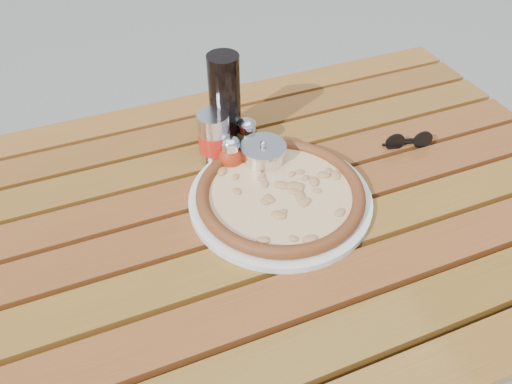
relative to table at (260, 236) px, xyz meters
name	(u,v)px	position (x,y,z in m)	size (l,w,h in m)	color
table	(260,236)	(0.00, 0.00, 0.00)	(1.40, 0.90, 0.75)	#3A1E0D
plate	(280,199)	(0.05, 0.01, 0.08)	(0.36, 0.36, 0.01)	silver
pizza	(280,193)	(0.05, 0.01, 0.10)	(0.44, 0.44, 0.03)	#FFE9B6
pepper_shaker	(231,154)	(-0.01, 0.14, 0.11)	(0.06, 0.06, 0.08)	#B63214
oregano_shaker	(247,136)	(0.05, 0.19, 0.11)	(0.06, 0.06, 0.08)	#363B17
dark_bottle	(225,104)	(0.01, 0.22, 0.19)	(0.07, 0.07, 0.22)	black
soda_can	(214,139)	(-0.03, 0.17, 0.13)	(0.09, 0.09, 0.12)	silver
olive_oil_cruet	(225,101)	(0.02, 0.25, 0.17)	(0.07, 0.07, 0.21)	gold
parmesan_tin	(263,156)	(0.05, 0.12, 0.11)	(0.10, 0.10, 0.07)	silver
sunglasses	(408,141)	(0.38, 0.06, 0.09)	(0.11, 0.04, 0.04)	black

